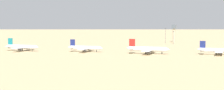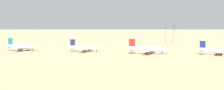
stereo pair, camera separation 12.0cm
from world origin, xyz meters
The scene contains 11 objects.
ground centered at (0.00, 0.00, 0.00)m, with size 4000.00×4000.00×0.00m, color tan.
ridge_far_west centered at (-507.36, 1148.99, 46.06)m, with size 386.73×374.79×92.12m, color #7D675C.
ridge_west centered at (-251.91, 1092.67, 34.16)m, with size 403.42×368.90×68.32m, color slate.
ridge_center centered at (0.47, 1008.36, 38.02)m, with size 384.65×237.85×76.04m, color gray.
parked_jet_teal_2 centered at (-86.55, 24.42, 3.79)m, with size 35.07×29.61×11.58m.
parked_jet_navy_3 centered at (-27.73, 29.88, 3.61)m, with size 33.31×27.97×11.01m.
parked_jet_red_4 centered at (29.22, 24.87, 4.07)m, with size 37.55×31.53×12.41m.
parked_jet_navy_5 centered at (86.28, 30.95, 3.71)m, with size 34.22×28.75×11.31m.
control_tower centered at (36.18, 181.95, 13.19)m, with size 5.20×5.20×21.86m.
light_pole_mid centered at (38.11, 156.22, 8.54)m, with size 1.80×0.50×14.70m.
light_pole_east centered at (27.93, 164.40, 10.35)m, with size 1.80×0.50×18.22m.
Camera 2 is at (81.80, -296.01, 30.42)m, focal length 62.11 mm.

